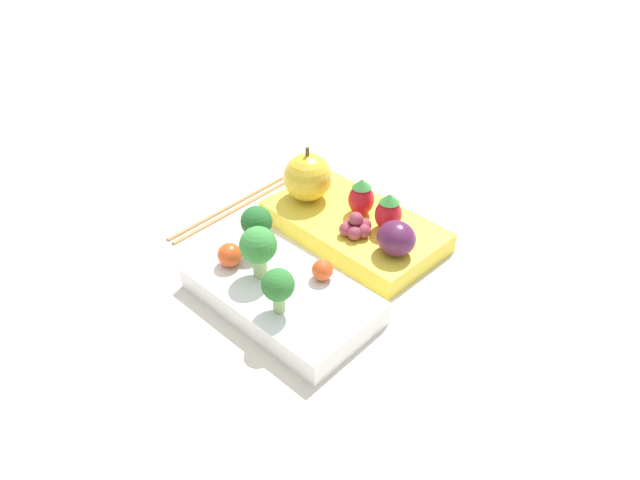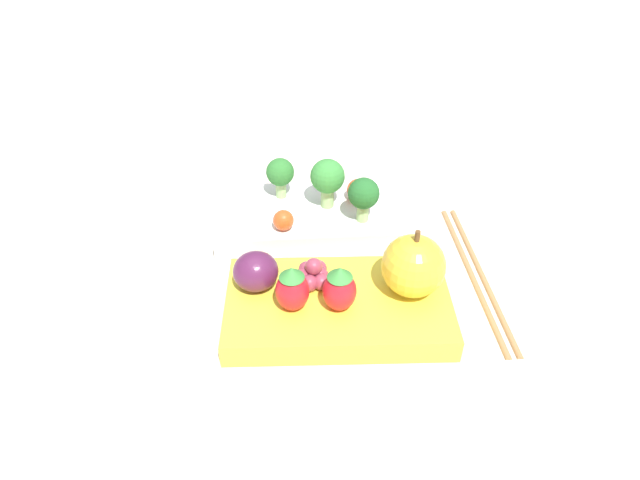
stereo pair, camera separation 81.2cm
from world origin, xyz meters
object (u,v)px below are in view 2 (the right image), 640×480
grape_cluster (314,274)px  chopsticks_pair (477,273)px  cherry_tomato_0 (283,220)px  broccoli_floret_2 (280,173)px  cherry_tomato_1 (358,190)px  strawberry_0 (292,289)px  bento_box_fruit (338,307)px  plum (256,271)px  strawberry_1 (340,289)px  bento_box_savoury (305,218)px  apple (413,266)px  broccoli_floret_0 (364,195)px  broccoli_floret_1 (328,178)px

grape_cluster → chopsticks_pair: grape_cluster is taller
cherry_tomato_0 → chopsticks_pair: size_ratio=0.10×
broccoli_floret_2 → cherry_tomato_1: broccoli_floret_2 is taller
broccoli_floret_2 → strawberry_0: broccoli_floret_2 is taller
bento_box_fruit → plum: size_ratio=5.20×
broccoli_floret_2 → chopsticks_pair: size_ratio=0.22×
grape_cluster → chopsticks_pair: size_ratio=0.17×
strawberry_0 → strawberry_1: (0.04, -0.01, 0.00)m
broccoli_floret_2 → strawberry_0: (-0.01, -0.17, -0.01)m
strawberry_0 → bento_box_fruit: bearing=7.1°
bento_box_savoury → strawberry_0: size_ratio=4.34×
bento_box_fruit → chopsticks_pair: size_ratio=0.99×
apple → bento_box_fruit: bearing=-179.2°
bento_box_savoury → apple: (0.08, -0.13, 0.04)m
broccoli_floret_2 → cherry_tomato_1: 0.08m
broccoli_floret_0 → plum: broccoli_floret_0 is taller
broccoli_floret_1 → strawberry_0: 0.15m
bento_box_savoury → broccoli_floret_2: bearing=130.5°
apple → grape_cluster: (-0.08, 0.02, -0.02)m
strawberry_0 → broccoli_floret_1: bearing=69.8°
strawberry_1 → broccoli_floret_1: bearing=85.0°
cherry_tomato_0 → apple: size_ratio=0.32×
broccoli_floret_2 → cherry_tomato_0: (-0.00, -0.06, -0.02)m
cherry_tomato_0 → chopsticks_pair: bearing=-21.0°
cherry_tomato_0 → plum: size_ratio=0.52×
broccoli_floret_0 → cherry_tomato_0: 0.08m
cherry_tomato_0 → plum: bearing=-111.8°
broccoli_floret_0 → broccoli_floret_2: bearing=144.8°
cherry_tomato_0 → bento_box_fruit: bearing=-70.0°
strawberry_1 → chopsticks_pair: bearing=17.3°
bento_box_savoury → bento_box_fruit: bento_box_savoury is taller
broccoli_floret_1 → cherry_tomato_1: size_ratio=2.25×
cherry_tomato_0 → broccoli_floret_1: bearing=34.0°
apple → chopsticks_pair: size_ratio=0.31×
cherry_tomato_0 → apple: apple is taller
bento_box_savoury → bento_box_fruit: 0.14m
bento_box_fruit → broccoli_floret_0: bearing=67.9°
broccoli_floret_1 → apple: 0.15m
broccoli_floret_2 → chopsticks_pair: bearing=-35.6°
bento_box_savoury → bento_box_fruit: bearing=-84.8°
broccoli_floret_1 → cherry_tomato_1: broccoli_floret_1 is taller
cherry_tomato_1 → apple: size_ratio=0.37×
strawberry_1 → bento_box_fruit: bearing=83.9°
cherry_tomato_0 → chopsticks_pair: cherry_tomato_0 is taller
broccoli_floret_0 → broccoli_floret_1: bearing=136.2°
strawberry_1 → chopsticks_pair: size_ratio=0.21×
bento_box_savoury → broccoli_floret_1: size_ratio=3.53×
cherry_tomato_1 → chopsticks_pair: bearing=-48.4°
apple → chopsticks_pair: bearing=23.1°
broccoli_floret_0 → grape_cluster: 0.11m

